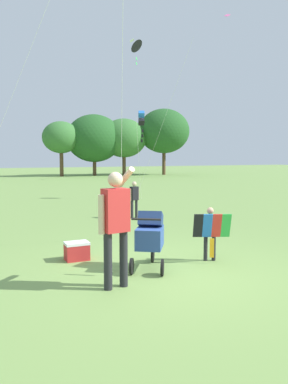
# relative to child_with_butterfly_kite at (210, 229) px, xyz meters

# --- Properties ---
(ground_plane) EXTENTS (120.00, 120.00, 0.00)m
(ground_plane) POSITION_rel_child_with_butterfly_kite_xyz_m (-1.07, -0.33, -0.62)
(ground_plane) COLOR #75994C
(treeline_distant) EXTENTS (24.47, 6.34, 6.85)m
(treeline_distant) POSITION_rel_child_with_butterfly_kite_xyz_m (8.25, 30.60, 3.38)
(treeline_distant) COLOR brown
(treeline_distant) RESTS_ON ground
(child_with_butterfly_kite) EXTENTS (0.70, 0.48, 1.02)m
(child_with_butterfly_kite) POSITION_rel_child_with_butterfly_kite_xyz_m (0.00, 0.00, 0.00)
(child_with_butterfly_kite) COLOR #232328
(child_with_butterfly_kite) RESTS_ON ground
(person_adult_flyer) EXTENTS (0.58, 0.59, 1.83)m
(person_adult_flyer) POSITION_rel_child_with_butterfly_kite_xyz_m (-2.14, -0.64, 0.44)
(person_adult_flyer) COLOR #232328
(person_adult_flyer) RESTS_ON ground
(stroller) EXTENTS (0.88, 1.07, 1.03)m
(stroller) POSITION_rel_child_with_butterfly_kite_xyz_m (-1.24, 0.05, -0.01)
(stroller) COLOR black
(stroller) RESTS_ON ground
(kite_green_novelty) EXTENTS (1.23, 2.03, 4.03)m
(kite_green_novelty) POSITION_rel_child_with_butterfly_kite_xyz_m (3.07, 10.06, 3.05)
(kite_green_novelty) COLOR blue
(kite_green_novelty) RESTS_ON ground
(kite_blue_high) EXTENTS (1.77, 3.34, 7.45)m
(kite_blue_high) POSITION_rel_child_with_butterfly_kite_xyz_m (3.32, 11.13, 6.45)
(kite_blue_high) COLOR black
(kite_blue_high) RESTS_ON ground
(person_sitting_far) EXTENTS (0.36, 0.23, 1.18)m
(person_sitting_far) POSITION_rel_child_with_butterfly_kite_xyz_m (0.66, 5.24, 0.07)
(person_sitting_far) COLOR #232328
(person_sitting_far) RESTS_ON ground
(cooler_box) EXTENTS (0.45, 0.33, 0.35)m
(cooler_box) POSITION_rel_child_with_butterfly_kite_xyz_m (-2.28, 1.12, -0.44)
(cooler_box) COLOR red
(cooler_box) RESTS_ON ground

